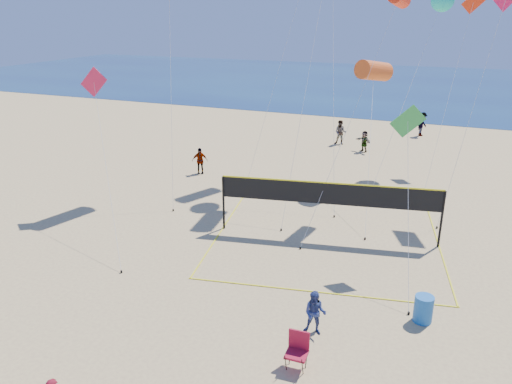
% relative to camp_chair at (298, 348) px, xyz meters
% --- Properties ---
extents(ground, '(120.00, 120.00, 0.00)m').
position_rel_camp_chair_xyz_m(ground, '(-2.78, -1.90, -0.64)').
color(ground, tan).
rests_on(ground, ground).
extents(ocean, '(140.00, 50.00, 0.03)m').
position_rel_camp_chair_xyz_m(ocean, '(-2.78, 60.10, -0.62)').
color(ocean, navy).
rests_on(ocean, ground).
extents(bystander_a, '(0.76, 0.61, 1.47)m').
position_rel_camp_chair_xyz_m(bystander_a, '(0.03, 1.71, 0.10)').
color(bystander_a, navy).
rests_on(bystander_a, ground).
extents(far_person_0, '(1.03, 0.81, 1.63)m').
position_rel_camp_chair_xyz_m(far_person_0, '(-11.01, 14.91, 0.18)').
color(far_person_0, gray).
rests_on(far_person_0, ground).
extents(far_person_1, '(1.39, 1.20, 1.51)m').
position_rel_camp_chair_xyz_m(far_person_1, '(-2.49, 23.81, 0.12)').
color(far_person_1, gray).
rests_on(far_person_1, ground).
extents(far_person_3, '(0.90, 0.71, 1.82)m').
position_rel_camp_chair_xyz_m(far_person_3, '(-4.54, 25.24, 0.27)').
color(far_person_3, gray).
rests_on(far_person_3, ground).
extents(far_person_4, '(1.11, 1.40, 1.90)m').
position_rel_camp_chair_xyz_m(far_person_4, '(0.95, 30.34, 0.31)').
color(far_person_4, gray).
rests_on(far_person_4, ground).
extents(camp_chair, '(0.62, 0.76, 1.25)m').
position_rel_camp_chair_xyz_m(camp_chair, '(0.00, 0.00, 0.00)').
color(camp_chair, maroon).
rests_on(camp_chair, ground).
extents(trash_barrel, '(0.68, 0.68, 0.92)m').
position_rel_camp_chair_xyz_m(trash_barrel, '(3.14, 3.66, -0.18)').
color(trash_barrel, '#1B60B2').
rests_on(trash_barrel, ground).
extents(volleyball_net, '(11.29, 11.17, 2.61)m').
position_rel_camp_chair_xyz_m(volleyball_net, '(-1.37, 8.78, 1.16)').
color(volleyball_net, black).
rests_on(volleyball_net, ground).
extents(kite_3, '(5.85, 5.86, 7.09)m').
position_rel_camp_chair_xyz_m(kite_3, '(-12.69, 7.97, 5.29)').
color(kite_3, '#DE1E4A').
rests_on(kite_3, ground).
extents(kite_4, '(1.71, 4.27, 6.34)m').
position_rel_camp_chair_xyz_m(kite_4, '(1.75, 7.67, 4.65)').
color(kite_4, green).
rests_on(kite_4, ground).
extents(kite_7, '(3.10, 9.06, 10.83)m').
position_rel_camp_chair_xyz_m(kite_7, '(1.73, 22.54, 9.50)').
color(kite_7, '#1CCAC0').
rests_on(kite_7, ground).
extents(kite_9, '(1.94, 7.04, 10.73)m').
position_rel_camp_chair_xyz_m(kite_9, '(3.36, 23.14, 8.58)').
color(kite_9, '#FF3211').
rests_on(kite_9, ground).
extents(kite_10, '(2.46, 9.39, 7.12)m').
position_rel_camp_chair_xyz_m(kite_10, '(-1.16, 17.15, 5.81)').
color(kite_10, '#DD561C').
rests_on(kite_10, ground).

